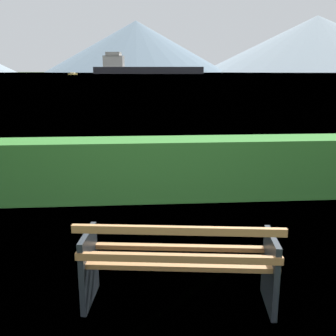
% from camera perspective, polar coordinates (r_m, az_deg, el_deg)
% --- Properties ---
extents(ground_plane, '(1400.00, 1400.00, 0.00)m').
position_cam_1_polar(ground_plane, '(3.82, 1.52, -18.80)').
color(ground_plane, '#4C6B33').
extents(water_surface, '(620.00, 620.00, 0.00)m').
position_cam_1_polar(water_surface, '(310.90, -4.52, 13.49)').
color(water_surface, '#6B8EA3').
rests_on(water_surface, ground_plane).
extents(park_bench, '(1.76, 0.78, 0.87)m').
position_cam_1_polar(park_bench, '(3.55, 1.54, -13.53)').
color(park_bench, olive).
rests_on(park_bench, ground_plane).
extents(hedge_row, '(13.44, 0.72, 0.99)m').
position_cam_1_polar(hedge_row, '(6.48, -1.27, -0.11)').
color(hedge_row, '#2D6B28').
rests_on(hedge_row, ground_plane).
extents(cargo_ship_large, '(77.08, 20.66, 14.70)m').
position_cam_1_polar(cargo_ship_large, '(283.91, -4.06, 14.29)').
color(cargo_ship_large, '#232328').
rests_on(cargo_ship_large, water_surface).
extents(sailboat_mid, '(3.79, 9.08, 1.25)m').
position_cam_1_polar(sailboat_mid, '(225.49, -13.63, 13.13)').
color(sailboat_mid, gold).
rests_on(sailboat_mid, water_surface).
extents(distant_hills, '(867.04, 344.10, 82.49)m').
position_cam_1_polar(distant_hills, '(601.78, 2.90, 17.30)').
color(distant_hills, gray).
rests_on(distant_hills, ground_plane).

